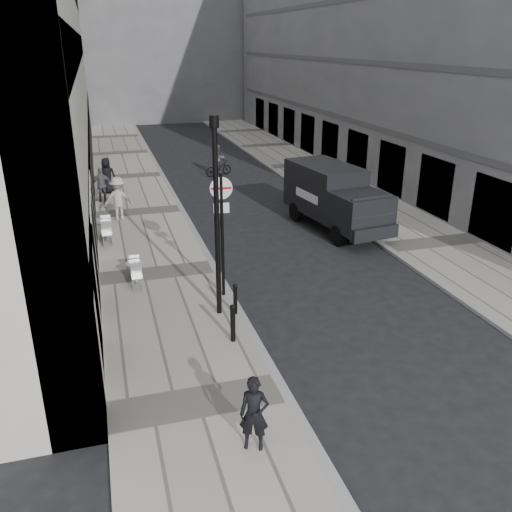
{
  "coord_description": "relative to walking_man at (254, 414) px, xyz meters",
  "views": [
    {
      "loc": [
        -3.58,
        -7.39,
        7.68
      ],
      "look_at": [
        0.83,
        7.79,
        1.4
      ],
      "focal_mm": 38.0,
      "sensor_mm": 36.0,
      "label": 1
    }
  ],
  "objects": [
    {
      "name": "cafe_table_near",
      "position": [
        -1.61,
        8.75,
        -0.37
      ],
      "size": [
        0.65,
        1.48,
        0.84
      ],
      "color": "silver",
      "rests_on": "sidewalk"
    },
    {
      "name": "building_left",
      "position": [
        -4.81,
        23.56,
        8.08
      ],
      "size": [
        4.0,
        45.0,
        18.0
      ],
      "primitive_type": "cube",
      "color": "beige",
      "rests_on": "ground"
    },
    {
      "name": "cafe_table_mid",
      "position": [
        -2.41,
        13.3,
        -0.32
      ],
      "size": [
        0.73,
        1.65,
        0.94
      ],
      "color": "silver",
      "rests_on": "sidewalk"
    },
    {
      "name": "far_sidewalk",
      "position": [
        10.19,
        17.06,
        -0.86
      ],
      "size": [
        4.0,
        60.0,
        0.12
      ],
      "primitive_type": "cube",
      "color": "#AAA69A",
      "rests_on": "ground"
    },
    {
      "name": "pedestrian_a",
      "position": [
        -2.41,
        19.32,
        0.06
      ],
      "size": [
        1.04,
        0.51,
        1.72
      ],
      "primitive_type": "imported",
      "rotation": [
        0.0,
        0.0,
        3.23
      ],
      "color": "slate",
      "rests_on": "sidewalk"
    },
    {
      "name": "lamppost",
      "position": [
        0.59,
        5.85,
        2.41
      ],
      "size": [
        0.26,
        0.26,
        5.78
      ],
      "color": "black",
      "rests_on": "sidewalk"
    },
    {
      "name": "sidewalk",
      "position": [
        -0.81,
        17.06,
        -0.86
      ],
      "size": [
        4.0,
        60.0,
        0.12
      ],
      "primitive_type": "cube",
      "color": "#AAA69A",
      "rests_on": "ground"
    },
    {
      "name": "cafe_table_far",
      "position": [
        -2.41,
        13.41,
        -0.35
      ],
      "size": [
        0.69,
        1.57,
        0.89
      ],
      "color": "silver",
      "rests_on": "sidewalk"
    },
    {
      "name": "bollard_near",
      "position": [
        0.59,
        4.14,
        -0.29
      ],
      "size": [
        0.13,
        0.13,
        1.01
      ],
      "primitive_type": "cylinder",
      "color": "black",
      "rests_on": "sidewalk"
    },
    {
      "name": "panel_van",
      "position": [
        7.17,
        12.53,
        0.59
      ],
      "size": [
        2.88,
        5.94,
        2.69
      ],
      "rotation": [
        0.0,
        0.0,
        0.14
      ],
      "color": "black",
      "rests_on": "ground"
    },
    {
      "name": "pedestrian_c",
      "position": [
        -2.1,
        20.88,
        0.15
      ],
      "size": [
        1.04,
        0.8,
        1.9
      ],
      "primitive_type": "imported",
      "rotation": [
        0.0,
        0.0,
        2.91
      ],
      "color": "black",
      "rests_on": "sidewalk"
    },
    {
      "name": "bollard_far",
      "position": [
        1.04,
        5.66,
        -0.35
      ],
      "size": [
        0.12,
        0.12,
        0.89
      ],
      "primitive_type": "cylinder",
      "color": "black",
      "rests_on": "sidewalk"
    },
    {
      "name": "building_far",
      "position": [
        2.69,
        55.06,
        10.08
      ],
      "size": [
        24.0,
        16.0,
        22.0
      ],
      "primitive_type": "cube",
      "color": "slate",
      "rests_on": "ground"
    },
    {
      "name": "pedestrian_b",
      "position": [
        -1.75,
        15.95,
        0.19
      ],
      "size": [
        1.4,
        0.98,
        1.98
      ],
      "primitive_type": "imported",
      "rotation": [
        0.0,
        0.0,
        2.93
      ],
      "color": "#B4B1A7",
      "rests_on": "sidewalk"
    },
    {
      "name": "cyclist",
      "position": [
        4.55,
        23.75,
        -0.18
      ],
      "size": [
        1.86,
        1.17,
        1.9
      ],
      "rotation": [
        0.0,
        0.0,
        0.35
      ],
      "color": "black",
      "rests_on": "ground"
    },
    {
      "name": "sign_post",
      "position": [
        0.99,
        7.01,
        1.73
      ],
      "size": [
        0.68,
        0.13,
        3.96
      ],
      "rotation": [
        0.0,
        0.0,
        -0.11
      ],
      "color": "black",
      "rests_on": "sidewalk"
    },
    {
      "name": "ground",
      "position": [
        1.19,
        -0.94,
        -0.92
      ],
      "size": [
        120.0,
        120.0,
        0.0
      ],
      "primitive_type": "plane",
      "color": "black",
      "rests_on": "ground"
    },
    {
      "name": "walking_man",
      "position": [
        0.0,
        0.0,
        0.0
      ],
      "size": [
        0.68,
        0.57,
        1.6
      ],
      "primitive_type": "imported",
      "rotation": [
        0.0,
        0.0,
        -0.38
      ],
      "color": "black",
      "rests_on": "sidewalk"
    }
  ]
}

